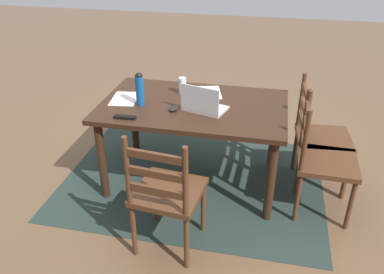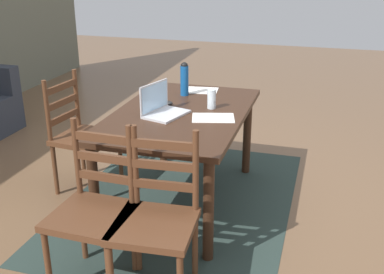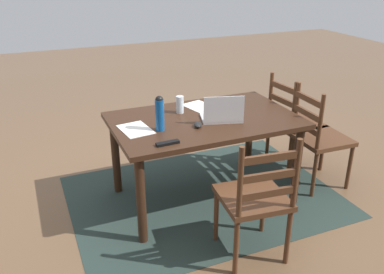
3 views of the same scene
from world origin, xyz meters
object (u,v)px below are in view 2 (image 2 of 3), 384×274
Objects in this scene: chair_left_near at (156,220)px; water_bottle at (184,78)px; chair_left_far at (95,211)px; chair_far_head at (82,136)px; dining_table at (181,123)px; tv_remote at (156,90)px; laptop at (161,107)px; drinking_glass at (212,99)px; computer_mouse at (167,103)px.

chair_left_near is 1.55m from water_bottle.
chair_far_head is at bearing 31.98° from chair_left_far.
dining_table is at bearing 10.04° from chair_left_near.
laptop is at bearing 111.33° from tv_remote.
drinking_glass is 0.35m from computer_mouse.
tv_remote is at bearing 20.16° from chair_left_near.
chair_left_near is at bearing -135.62° from chair_far_head.
tv_remote is at bearing 24.11° from laptop.
laptop reaches higher than chair_far_head.
chair_far_head is at bearing 40.47° from tv_remote.
tv_remote is (0.04, 0.26, -0.13)m from water_bottle.
computer_mouse is at bearing 170.31° from water_bottle.
dining_table is at bearing 124.86° from drinking_glass.
water_bottle is 0.30m from tv_remote.
dining_table is 0.22m from computer_mouse.
water_bottle reaches higher than tv_remote.
dining_table is at bearing 126.07° from tv_remote.
computer_mouse is (-0.29, 0.05, -0.13)m from water_bottle.
chair_left_far is 1.29m from drinking_glass.
chair_left_far is 1.21m from computer_mouse.
chair_left_near is 2.57× the size of laptop.
water_bottle is at bearing -3.39° from chair_left_far.
water_bottle reaches higher than chair_far_head.
chair_left_near is 6.54× the size of drinking_glass.
chair_far_head is at bearing 97.33° from drinking_glass.
water_bottle is 1.61× the size of tv_remote.
drinking_glass reaches higher than computer_mouse.
tv_remote is (0.33, 0.21, -0.01)m from computer_mouse.
chair_far_head is 0.95m from water_bottle.
laptop reaches higher than chair_left_far.
chair_far_head is (1.05, 0.65, 0.00)m from chair_left_far.
laptop reaches higher than computer_mouse.
dining_table is at bearing -10.13° from chair_left_far.
tv_remote is (0.31, 0.56, -0.06)m from drinking_glass.
laptop reaches higher than drinking_glass.
dining_table is 10.39× the size of drinking_glass.
laptop is (-0.10, 0.12, 0.15)m from dining_table.
computer_mouse reaches higher than dining_table.
laptop is (0.94, 0.30, 0.34)m from chair_left_near.
computer_mouse is at bearing 15.97° from chair_left_near.
chair_left_far reaches higher than computer_mouse.
chair_far_head is 5.59× the size of tv_remote.
tv_remote is at bearing 60.81° from drinking_glass.
chair_left_far is 9.50× the size of computer_mouse.
chair_left_near reaches higher than drinking_glass.
water_bottle reaches higher than dining_table.
computer_mouse is at bearing 120.49° from tv_remote.
water_bottle is at bearing -1.81° from laptop.
chair_left_near is at bearing -169.96° from dining_table.
chair_far_head is 6.54× the size of drinking_glass.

